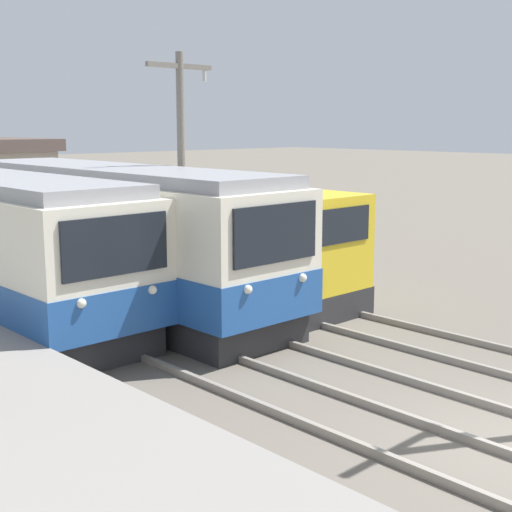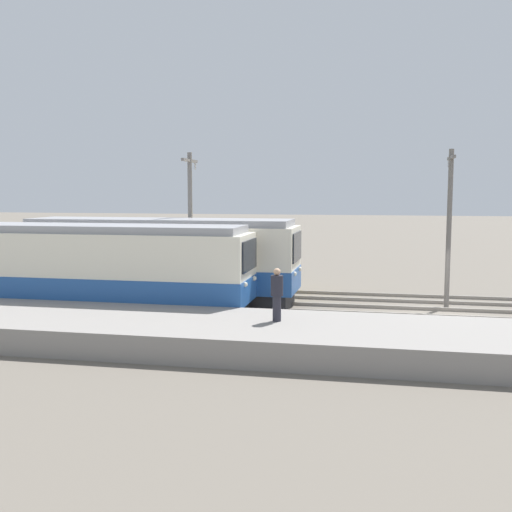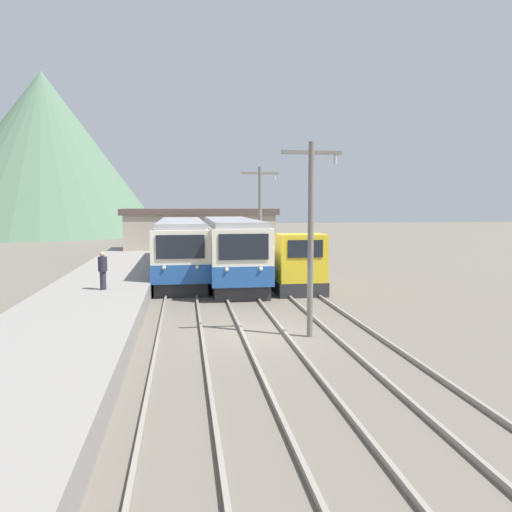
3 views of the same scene
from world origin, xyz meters
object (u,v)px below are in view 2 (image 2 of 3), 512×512
object	(u,v)px
catenary_mast_near	(449,222)
catenary_mast_mid	(190,219)
commuter_train_left	(74,273)
person_on_platform	(277,293)
commuter_train_center	(160,264)
shunting_locomotive	(240,268)

from	to	relation	value
catenary_mast_near	catenary_mast_mid	world-z (taller)	same
commuter_train_left	person_on_platform	distance (m)	9.13
commuter_train_center	catenary_mast_mid	xyz separation A→B (m)	(1.51, -0.87, 1.86)
shunting_locomotive	person_on_platform	distance (m)	9.66
catenary_mast_mid	person_on_platform	world-z (taller)	catenary_mast_mid
catenary_mast_mid	catenary_mast_near	bearing A→B (deg)	-90.00
catenary_mast_mid	shunting_locomotive	bearing A→B (deg)	-52.16
commuter_train_center	catenary_mast_mid	distance (m)	2.55
commuter_train_left	commuter_train_center	world-z (taller)	commuter_train_center
commuter_train_left	shunting_locomotive	world-z (taller)	commuter_train_left
catenary_mast_near	person_on_platform	size ratio (longest dim) A/B	3.95
shunting_locomotive	catenary_mast_mid	xyz separation A→B (m)	(-1.49, 1.92, 2.34)
commuter_train_left	commuter_train_center	distance (m)	3.74
catenary_mast_mid	person_on_platform	size ratio (longest dim) A/B	3.95
commuter_train_center	catenary_mast_near	world-z (taller)	catenary_mast_near
commuter_train_left	catenary_mast_mid	distance (m)	5.78
catenary_mast_near	catenary_mast_mid	xyz separation A→B (m)	(0.00, 10.97, 0.00)
commuter_train_left	person_on_platform	size ratio (longest dim) A/B	8.59
commuter_train_center	catenary_mast_mid	bearing A→B (deg)	-30.02
commuter_train_left	catenary_mast_mid	xyz separation A→B (m)	(4.31, -3.35, 1.91)
commuter_train_left	catenary_mast_near	world-z (taller)	catenary_mast_near
shunting_locomotive	catenary_mast_near	xyz separation A→B (m)	(-1.49, -9.05, 2.34)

